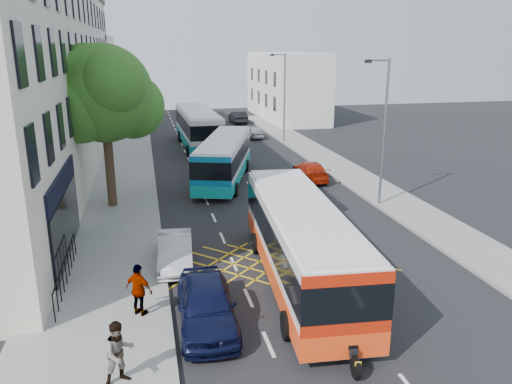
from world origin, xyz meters
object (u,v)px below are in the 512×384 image
red_hatchback (311,171)px  distant_car_silver (254,132)px  pedestrian_near (119,353)px  street_tree (103,95)px  lamp_near (383,125)px  lamp_far (283,93)px  pedestrian_far (139,290)px  bus_mid (224,159)px  parked_car_blue (206,304)px  motorbike (348,334)px  distant_car_dark (238,117)px  distant_car_grey (196,126)px  parked_car_silver (175,251)px  bus_far (198,128)px  bus_near (301,242)px

red_hatchback → distant_car_silver: size_ratio=1.23×
pedestrian_near → red_hatchback: bearing=33.5°
street_tree → lamp_near: size_ratio=1.10×
lamp_far → pedestrian_far: 32.59m
lamp_far → pedestrian_far: size_ratio=4.45×
bus_mid → parked_car_blue: 18.18m
street_tree → motorbike: (7.31, -16.30, -5.39)m
distant_car_dark → pedestrian_near: size_ratio=2.44×
bus_mid → distant_car_dark: bus_mid is taller
bus_mid → distant_car_grey: (0.21, 19.95, -0.87)m
parked_car_blue → distant_car_dark: (9.25, 43.60, -0.05)m
bus_mid → parked_car_silver: 13.58m
red_hatchback → distant_car_grey: 21.61m
bus_far → parked_car_blue: bearing=-97.2°
pedestrian_far → bus_near: bearing=-128.6°
red_hatchback → distant_car_dark: size_ratio=0.99×
parked_car_silver → pedestrian_far: bearing=-105.6°
lamp_far → bus_far: (-8.03, -0.53, -2.84)m
distant_car_grey → pedestrian_near: bearing=-91.9°
bus_near → red_hatchback: 15.57m
distant_car_silver → distant_car_dark: distant_car_dark is taller
lamp_far → bus_mid: bearing=-121.0°
street_tree → distant_car_dark: bearing=66.9°
bus_mid → distant_car_grey: 19.97m
parked_car_blue → bus_far: bearing=86.1°
bus_mid → pedestrian_near: 21.26m
motorbike → distant_car_silver: motorbike is taller
parked_car_blue → red_hatchback: parked_car_blue is taller
red_hatchback → distant_car_grey: (-5.56, 20.88, 0.05)m
distant_car_grey → pedestrian_far: 37.29m
street_tree → parked_car_blue: size_ratio=1.95×
bus_near → bus_far: (-0.82, 27.67, 0.12)m
distant_car_silver → bus_mid: bearing=67.9°
bus_far → parked_car_blue: (-3.07, -29.99, -1.01)m
bus_mid → distant_car_dark: bearing=95.1°
lamp_far → motorbike: (-7.40, -33.34, -3.71)m
bus_near → pedestrian_near: bus_near is taller
street_tree → pedestrian_far: street_tree is taller
pedestrian_near → pedestrian_far: (0.50, 3.48, 0.00)m
bus_mid → red_hatchback: size_ratio=2.47×
parked_car_silver → bus_far: bearing=85.7°
parked_car_silver → red_hatchback: bearing=54.6°
bus_near → motorbike: 5.19m
lamp_far → pedestrian_near: (-13.69, -33.07, -3.57)m
motorbike → parked_car_blue: (-3.70, 2.81, -0.14)m
distant_car_grey → bus_far: bearing=-87.6°
bus_near → pedestrian_far: bus_near is taller
parked_car_silver → distant_car_dark: bearing=79.8°
motorbike → parked_car_blue: size_ratio=0.48×
red_hatchback → motorbike: bearing=79.4°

